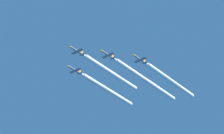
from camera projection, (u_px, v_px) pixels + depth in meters
The scene contains 8 objects.
jet_lead at pixel (77, 51), 347.89m from camera, with size 8.37×12.19×2.93m.
jet_left_wingman at pixel (107, 55), 348.63m from camera, with size 8.37×12.19×2.93m.
jet_right_wingman at pixel (75, 70), 362.00m from camera, with size 8.37×12.19×2.93m.
jet_outer_left at pixel (140, 59), 349.16m from camera, with size 8.37×12.19×2.93m.
smoke_trail_lead at pixel (110, 72), 367.63m from camera, with size 2.74×48.75×2.74m.
smoke_trail_left_wingman at pixel (145, 80), 372.05m from camera, with size 2.74×59.91×2.74m.
smoke_trail_right_wingman at pixel (107, 90), 381.51m from camera, with size 2.74×48.05×2.74m.
smoke_trail_outer_left at pixel (170, 80), 368.83m from camera, with size 2.74×48.52×2.74m.
Camera 1 is at (-197.89, 221.57, 2.89)m, focal length 100.04 mm.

